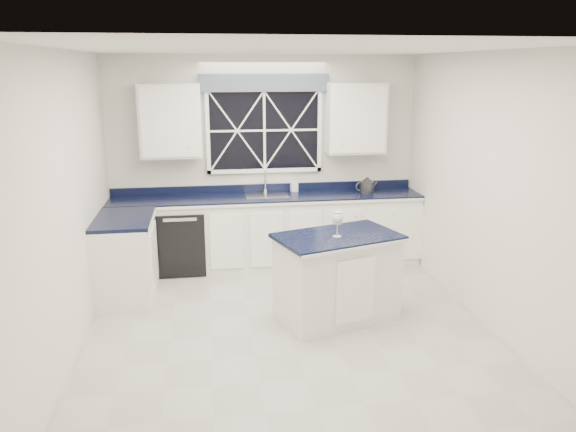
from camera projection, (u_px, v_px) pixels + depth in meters
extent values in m
plane|color=#ABABA6|center=(290.00, 332.00, 5.58)|extent=(4.50, 4.50, 0.00)
cube|color=silver|center=(264.00, 161.00, 7.38)|extent=(4.00, 0.10, 2.70)
cube|color=silver|center=(268.00, 233.00, 7.32)|extent=(3.98, 0.60, 0.90)
cube|color=silver|center=(126.00, 259.00, 6.31)|extent=(0.60, 1.00, 0.90)
cube|color=black|center=(267.00, 198.00, 7.20)|extent=(3.98, 0.64, 0.04)
cube|color=black|center=(182.00, 239.00, 7.17)|extent=(0.60, 0.58, 0.82)
cube|color=black|center=(264.00, 130.00, 7.24)|extent=(1.40, 0.02, 1.00)
cube|color=#4F5E6D|center=(264.00, 83.00, 7.03)|extent=(1.65, 0.04, 0.22)
cube|color=silver|center=(170.00, 121.00, 6.90)|extent=(0.75, 0.34, 0.90)
cube|color=silver|center=(356.00, 118.00, 7.24)|extent=(0.75, 0.34, 0.90)
cylinder|color=silver|center=(265.00, 191.00, 7.40)|extent=(0.05, 0.05, 0.04)
cylinder|color=silver|center=(265.00, 180.00, 7.36)|extent=(0.02, 0.02, 0.28)
cylinder|color=silver|center=(266.00, 172.00, 7.24)|extent=(0.02, 0.18, 0.02)
cube|color=silver|center=(337.00, 279.00, 5.78)|extent=(1.31, 0.99, 0.87)
cube|color=black|center=(338.00, 237.00, 5.66)|extent=(1.38, 1.07, 0.04)
cube|color=#ADADA8|center=(336.00, 296.00, 6.43)|extent=(1.30, 0.95, 0.01)
cube|color=#0F1933|center=(336.00, 295.00, 6.42)|extent=(1.15, 0.79, 0.01)
cylinder|color=#313134|center=(367.00, 187.00, 7.37)|extent=(0.19, 0.19, 0.15)
cone|color=#313134|center=(367.00, 179.00, 7.35)|extent=(0.16, 0.16, 0.06)
torus|color=#313134|center=(360.00, 187.00, 7.35)|extent=(0.12, 0.03, 0.12)
cylinder|color=#313134|center=(375.00, 185.00, 7.39)|extent=(0.08, 0.02, 0.10)
cylinder|color=silver|center=(337.00, 236.00, 5.59)|extent=(0.09, 0.09, 0.01)
cylinder|color=silver|center=(337.00, 229.00, 5.57)|extent=(0.01, 0.01, 0.14)
ellipsoid|color=silver|center=(338.00, 218.00, 5.54)|extent=(0.11, 0.11, 0.14)
cylinder|color=tan|center=(337.00, 221.00, 5.55)|extent=(0.09, 0.09, 0.06)
imported|color=silver|center=(294.00, 184.00, 7.44)|extent=(0.10, 0.10, 0.19)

